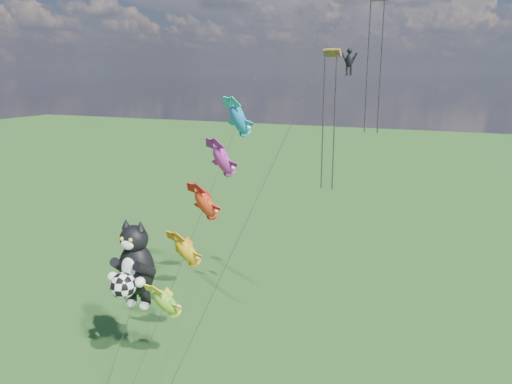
% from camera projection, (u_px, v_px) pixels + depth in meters
% --- Properties ---
extents(ground, '(300.00, 300.00, 0.00)m').
position_uv_depth(ground, '(51.00, 367.00, 32.52)').
color(ground, '#134010').
extents(cat_kite_rig, '(2.63, 4.23, 10.27)m').
position_uv_depth(cat_kite_rig, '(134.00, 266.00, 29.83)').
color(cat_kite_rig, brown).
rests_on(cat_kite_rig, ground).
extents(fish_windsock_rig, '(2.13, 15.89, 18.34)m').
position_uv_depth(fish_windsock_rig, '(205.00, 204.00, 32.57)').
color(fish_windsock_rig, brown).
rests_on(fish_windsock_rig, ground).
extents(parafoil_rig, '(8.79, 15.81, 26.73)m').
position_uv_depth(parafoil_rig, '(346.00, 70.00, 28.87)').
color(parafoil_rig, brown).
rests_on(parafoil_rig, ground).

